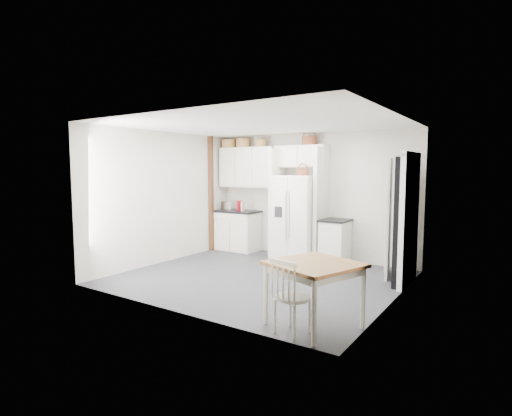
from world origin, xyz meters
The scene contains 27 objects.
floor centered at (0.00, 0.00, 0.00)m, with size 4.50×4.50×0.00m, color #242428.
ceiling centered at (0.00, 0.00, 2.60)m, with size 4.50×4.50×0.00m, color white.
wall_back centered at (0.00, 2.00, 1.30)m, with size 4.50×4.50×0.00m, color #B8B5AA.
wall_left centered at (-2.25, 0.00, 1.30)m, with size 4.00×4.00×0.00m, color #B8B5AA.
wall_right centered at (2.25, 0.00, 1.30)m, with size 4.00×4.00×0.00m, color #B8B5AA.
refrigerator centered at (-0.15, 1.62, 0.87)m, with size 0.90×0.72×1.74m, color white.
base_cab_left centered at (-1.70, 1.70, 0.44)m, with size 0.95×0.60×0.88m, color silver.
base_cab_right centered at (0.67, 1.70, 0.42)m, with size 0.48×0.57×0.84m, color silver.
dining_table centered at (1.70, -1.44, 0.38)m, with size 0.92×0.92×0.77m, color brown.
windsor_chair centered at (1.58, -1.75, 0.41)m, with size 0.40×0.37×0.82m, color silver.
counter_left centered at (-1.70, 1.70, 0.90)m, with size 0.99×0.64×0.04m, color black.
counter_right centered at (0.67, 1.70, 0.86)m, with size 0.51×0.61×0.04m, color black.
toaster centered at (-1.96, 1.67, 1.02)m, with size 0.29×0.16×0.20m, color silver.
cookbook_red centered at (-1.59, 1.62, 1.04)m, with size 0.03×0.16×0.24m, color maroon.
cookbook_cream centered at (-1.50, 1.62, 1.03)m, with size 0.03×0.15×0.22m, color beige.
basket_upper_a centered at (-2.05, 1.83, 2.45)m, with size 0.34×0.34×0.19m, color #A07C3D.
basket_upper_b centered at (-1.64, 1.83, 2.45)m, with size 0.33×0.33×0.19m, color #A07C3D.
basket_upper_c centered at (-1.16, 1.83, 2.43)m, with size 0.27×0.27×0.16m, color #A07C3D.
basket_bridge_b centered at (0.02, 1.83, 2.44)m, with size 0.31×0.31×0.18m, color brown.
basket_fridge_b centered at (0.03, 1.52, 1.80)m, with size 0.24×0.24×0.13m, color brown.
upper_cabinet centered at (-1.50, 1.83, 1.90)m, with size 1.40×0.34×0.90m, color silver.
bridge_cabinet centered at (-0.15, 1.83, 2.12)m, with size 1.12×0.34×0.45m, color silver.
fridge_panel_left centered at (-0.66, 1.70, 1.15)m, with size 0.08×0.60×2.30m, color silver.
fridge_panel_right centered at (0.36, 1.70, 1.15)m, with size 0.08×0.60×2.30m, color silver.
trim_post centered at (-2.20, 1.35, 1.30)m, with size 0.09×0.09×2.60m, color #462815.
doorway_void centered at (2.16, 1.00, 1.02)m, with size 0.18×0.85×2.05m, color black.
door_slab centered at (1.80, 1.33, 1.02)m, with size 0.80×0.04×2.05m, color white.
Camera 1 is at (3.67, -5.64, 1.86)m, focal length 28.00 mm.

